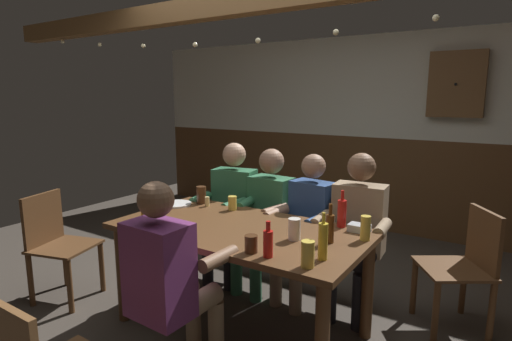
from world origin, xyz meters
TOP-DOWN VIEW (x-y plane):
  - ground_plane at (0.00, 0.00)m, footprint 7.80×7.80m
  - back_wall_upper at (0.00, 2.65)m, footprint 6.50×0.12m
  - back_wall_wainscot at (0.00, 2.65)m, footprint 6.50×0.12m
  - ceiling_beam at (0.00, 0.12)m, footprint 5.85×0.14m
  - dining_table at (0.00, -0.16)m, footprint 1.76×0.93m
  - person_0 at (-0.58, 0.53)m, footprint 0.57×0.56m
  - person_1 at (-0.20, 0.52)m, footprint 0.53×0.54m
  - person_2 at (0.19, 0.52)m, footprint 0.53×0.54m
  - person_3 at (0.60, 0.53)m, footprint 0.55×0.52m
  - person_4 at (0.00, -0.85)m, footprint 0.50×0.54m
  - chair_empty_near_right at (-1.54, -0.60)m, footprint 0.54×0.54m
  - chair_empty_far_end at (1.34, 0.72)m, footprint 0.61×0.61m
  - table_candle at (-0.54, 0.13)m, footprint 0.04×0.04m
  - condiment_caddy at (0.73, 0.19)m, footprint 0.14×0.10m
  - plate_0 at (-0.78, 0.03)m, footprint 0.25×0.25m
  - bottle_0 at (0.65, -0.11)m, footprint 0.05×0.05m
  - bottle_1 at (0.59, 0.23)m, footprint 0.06×0.06m
  - bottle_2 at (0.45, -0.52)m, footprint 0.06×0.06m
  - bottle_3 at (0.72, -0.38)m, footprint 0.05×0.05m
  - pint_glass_0 at (-0.30, 0.16)m, footprint 0.07×0.07m
  - pint_glass_1 at (0.82, 0.05)m, footprint 0.06×0.06m
  - pint_glass_2 at (-0.64, 0.18)m, footprint 0.08×0.08m
  - pint_glass_3 at (0.44, -0.18)m, footprint 0.08×0.08m
  - pint_glass_4 at (-0.71, -0.37)m, footprint 0.06×0.06m
  - pint_glass_5 at (0.33, -0.51)m, footprint 0.08×0.08m
  - pint_glass_6 at (0.69, -0.52)m, footprint 0.07×0.07m
  - wall_dart_cabinet at (0.96, 2.52)m, footprint 0.56×0.15m
  - string_lights at (0.00, 0.07)m, footprint 4.58×0.04m

SIDE VIEW (x-z plane):
  - ground_plane at x=0.00m, z-range 0.00..0.00m
  - chair_empty_near_right at x=-1.54m, z-range 0.04..0.92m
  - chair_empty_far_end at x=1.34m, z-range 0.04..0.92m
  - back_wall_wainscot at x=0.00m, z-range 0.00..1.16m
  - person_2 at x=0.19m, z-range 0.05..1.25m
  - dining_table at x=0.00m, z-range 0.28..1.04m
  - person_4 at x=0.00m, z-range 0.06..1.28m
  - person_1 at x=-0.20m, z-range 0.06..1.28m
  - person_3 at x=0.60m, z-range 0.06..1.30m
  - person_0 at x=-0.58m, z-range 0.06..1.30m
  - plate_0 at x=-0.78m, z-range 0.76..0.78m
  - condiment_caddy at x=0.73m, z-range 0.76..0.81m
  - table_candle at x=-0.54m, z-range 0.76..0.84m
  - pint_glass_5 at x=0.33m, z-range 0.76..0.87m
  - pint_glass_0 at x=-0.30m, z-range 0.76..0.88m
  - pint_glass_3 at x=0.44m, z-range 0.76..0.90m
  - pint_glass_6 at x=0.69m, z-range 0.76..0.91m
  - pint_glass_2 at x=-0.64m, z-range 0.76..0.91m
  - pint_glass_4 at x=-0.71m, z-range 0.76..0.92m
  - pint_glass_1 at x=0.82m, z-range 0.76..0.92m
  - bottle_2 at x=0.45m, z-range 0.74..0.95m
  - bottle_0 at x=0.65m, z-range 0.74..0.98m
  - bottle_1 at x=0.59m, z-range 0.73..0.99m
  - bottle_3 at x=0.72m, z-range 0.74..1.01m
  - back_wall_upper at x=0.00m, z-range 1.16..2.39m
  - wall_dart_cabinet at x=0.96m, z-range 1.44..2.14m
  - string_lights at x=0.00m, z-range 2.01..2.19m
  - ceiling_beam at x=0.00m, z-range 2.23..2.39m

